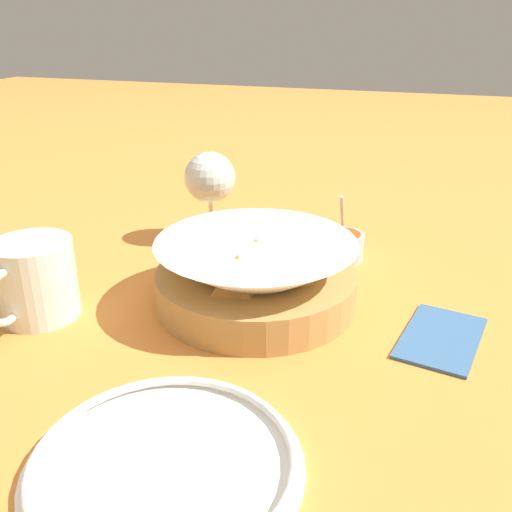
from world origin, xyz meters
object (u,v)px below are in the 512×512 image
object	(u,v)px
side_plate	(165,462)
food_basket	(256,276)
sauce_cup	(342,245)
wine_glass	(210,180)
beer_mug	(36,282)

from	to	relation	value
side_plate	food_basket	bearing A→B (deg)	-177.02
sauce_cup	wine_glass	world-z (taller)	wine_glass
beer_mug	side_plate	xyz separation A→B (m)	(0.18, 0.26, -0.04)
sauce_cup	wine_glass	size ratio (longest dim) A/B	0.77
wine_glass	beer_mug	size ratio (longest dim) A/B	1.07
wine_glass	beer_mug	xyz separation A→B (m)	(0.30, -0.10, -0.05)
side_plate	wine_glass	bearing A→B (deg)	-162.59
sauce_cup	wine_glass	distance (m)	0.23
wine_glass	food_basket	bearing A→B (deg)	35.82
wine_glass	beer_mug	world-z (taller)	wine_glass
wine_glass	beer_mug	bearing A→B (deg)	-19.48
food_basket	beer_mug	distance (m)	0.26
food_basket	sauce_cup	size ratio (longest dim) A/B	2.28
sauce_cup	wine_glass	bearing A→B (deg)	-95.12
side_plate	sauce_cup	bearing A→B (deg)	172.10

